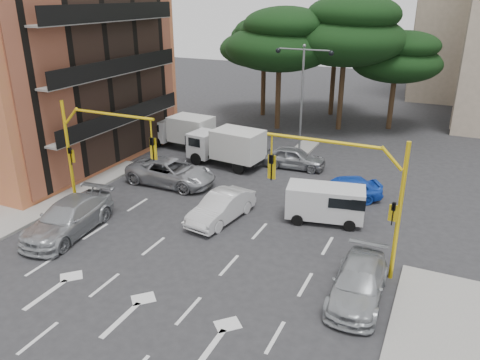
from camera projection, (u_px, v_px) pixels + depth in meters
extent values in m
plane|color=#28282B|center=(190.00, 255.00, 21.41)|extent=(120.00, 120.00, 0.00)
cube|color=gray|center=(299.00, 153.00, 34.86)|extent=(1.40, 6.00, 0.15)
cube|color=#C4723D|center=(22.00, 65.00, 32.73)|extent=(15.00, 16.00, 13.00)
cube|color=black|center=(109.00, 80.00, 29.97)|extent=(0.12, 14.72, 11.20)
cube|color=black|center=(467.00, 25.00, 41.33)|extent=(0.12, 11.04, 16.20)
cube|color=black|center=(419.00, 27.00, 53.76)|extent=(0.12, 11.04, 14.20)
cylinder|color=#382616|center=(278.00, 100.00, 40.58)|extent=(0.44, 0.44, 4.95)
ellipsoid|color=black|center=(279.00, 47.00, 38.92)|extent=(9.15, 9.15, 3.87)
ellipsoid|color=black|center=(285.00, 24.00, 37.65)|extent=(6.86, 6.86, 2.86)
ellipsoid|color=black|center=(276.00, 30.00, 38.87)|extent=(6.07, 6.07, 2.64)
cylinder|color=#382616|center=(341.00, 99.00, 40.23)|extent=(0.44, 0.44, 5.40)
ellipsoid|color=black|center=(345.00, 40.00, 38.42)|extent=(9.98, 9.98, 4.22)
ellipsoid|color=black|center=(354.00, 14.00, 37.09)|extent=(7.49, 7.49, 3.12)
ellipsoid|color=black|center=(342.00, 21.00, 38.33)|extent=(6.62, 6.62, 2.88)
cylinder|color=#382616|center=(263.00, 92.00, 45.20)|extent=(0.44, 0.44, 4.50)
ellipsoid|color=black|center=(264.00, 49.00, 43.69)|extent=(8.32, 8.32, 3.52)
ellipsoid|color=black|center=(269.00, 30.00, 42.48)|extent=(6.24, 6.24, 2.60)
ellipsoid|color=black|center=(260.00, 35.00, 43.69)|extent=(5.52, 5.52, 2.40)
cylinder|color=#382616|center=(391.00, 106.00, 40.62)|extent=(0.44, 0.44, 4.05)
ellipsoid|color=black|center=(396.00, 63.00, 39.26)|extent=(7.49, 7.49, 3.17)
ellipsoid|color=black|center=(406.00, 45.00, 38.11)|extent=(5.62, 5.62, 2.34)
ellipsoid|color=black|center=(392.00, 49.00, 39.30)|extent=(4.97, 4.97, 2.16)
cylinder|color=#382616|center=(332.00, 89.00, 45.31)|extent=(0.44, 0.44, 4.95)
ellipsoid|color=black|center=(336.00, 42.00, 43.65)|extent=(9.15, 9.15, 3.87)
ellipsoid|color=black|center=(343.00, 21.00, 42.38)|extent=(6.86, 6.86, 2.86)
ellipsoid|color=black|center=(332.00, 26.00, 43.60)|extent=(6.07, 6.07, 2.64)
cylinder|color=yellow|center=(399.00, 214.00, 18.63)|extent=(0.18, 0.18, 6.00)
cylinder|color=yellow|center=(392.00, 158.00, 18.01)|extent=(0.95, 0.14, 0.95)
cylinder|color=yellow|center=(323.00, 141.00, 18.95)|extent=(4.80, 0.14, 0.14)
cylinder|color=yellow|center=(272.00, 145.00, 19.97)|extent=(0.08, 0.08, 0.90)
imported|color=black|center=(271.00, 168.00, 20.36)|extent=(0.20, 0.24, 1.20)
cube|color=yellow|center=(272.00, 167.00, 20.43)|extent=(0.36, 0.06, 1.10)
imported|color=black|center=(393.00, 214.00, 18.59)|extent=(0.16, 0.20, 1.00)
cube|color=yellow|center=(393.00, 213.00, 18.68)|extent=(0.35, 0.08, 0.70)
cylinder|color=yellow|center=(69.00, 155.00, 25.32)|extent=(0.18, 0.18, 6.00)
cylinder|color=yellow|center=(71.00, 116.00, 24.27)|extent=(0.95, 0.14, 0.95)
cylinder|color=yellow|center=(113.00, 114.00, 23.07)|extent=(4.80, 0.14, 0.14)
cylinder|color=yellow|center=(151.00, 128.00, 22.38)|extent=(0.08, 0.08, 0.90)
imported|color=black|center=(152.00, 149.00, 22.77)|extent=(0.20, 0.24, 1.20)
cube|color=yellow|center=(153.00, 149.00, 22.84)|extent=(0.36, 0.06, 1.10)
imported|color=black|center=(70.00, 157.00, 25.11)|extent=(0.16, 0.20, 1.00)
cube|color=yellow|center=(72.00, 156.00, 25.20)|extent=(0.35, 0.08, 0.70)
cylinder|color=slate|center=(302.00, 102.00, 33.44)|extent=(0.16, 0.16, 7.50)
cylinder|color=slate|center=(292.00, 49.00, 32.42)|extent=(1.80, 0.10, 0.10)
sphere|color=black|center=(278.00, 50.00, 32.87)|extent=(0.36, 0.36, 0.36)
cylinder|color=slate|center=(317.00, 50.00, 31.72)|extent=(1.80, 0.10, 0.10)
sphere|color=black|center=(331.00, 53.00, 31.39)|extent=(0.36, 0.36, 0.36)
sphere|color=slate|center=(304.00, 46.00, 31.98)|extent=(0.24, 0.24, 0.24)
imported|color=silver|center=(221.00, 207.00, 24.48)|extent=(2.19, 4.66, 1.48)
imported|color=blue|center=(344.00, 189.00, 26.80)|extent=(4.58, 3.68, 1.46)
imported|color=#9C9FA4|center=(68.00, 218.00, 23.15)|extent=(2.87, 5.81, 1.62)
imported|color=#999BA1|center=(171.00, 172.00, 29.13)|extent=(5.68, 2.66, 1.57)
imported|color=gray|center=(294.00, 158.00, 31.86)|extent=(4.40, 2.04, 1.46)
imported|color=#9FA2A6|center=(358.00, 283.00, 18.19)|extent=(2.11, 4.84, 1.38)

